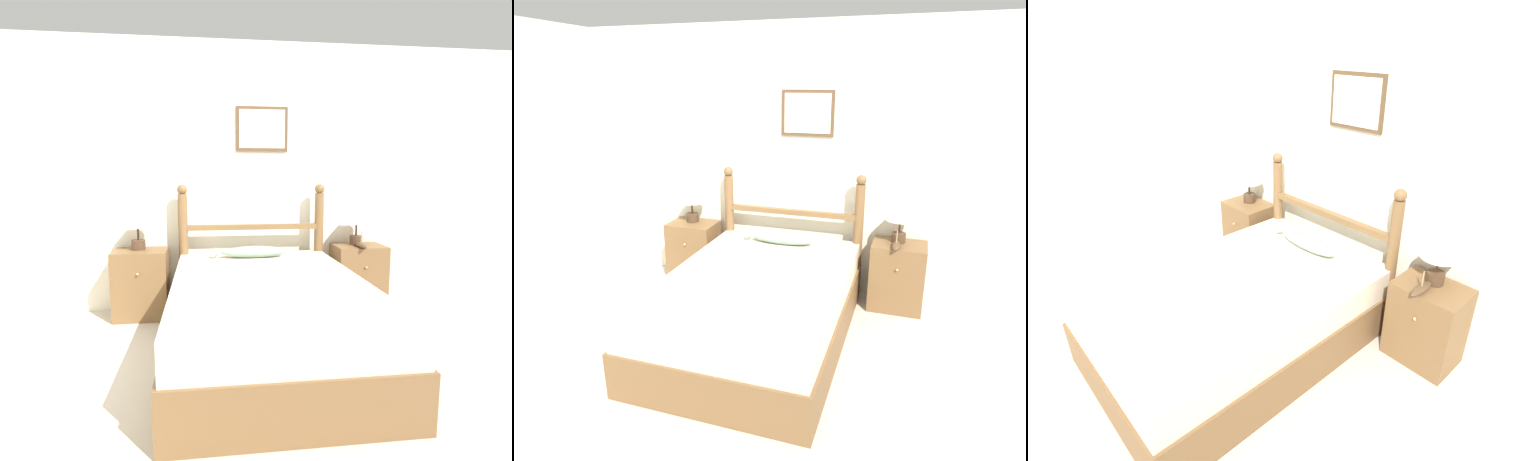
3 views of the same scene
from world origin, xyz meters
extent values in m
plane|color=#B7AD9E|center=(0.00, 0.00, 0.00)|extent=(16.00, 16.00, 0.00)
cube|color=beige|center=(0.00, 1.73, 1.27)|extent=(6.40, 0.06, 2.55)
cube|color=#4C3823|center=(0.23, 1.69, 1.74)|extent=(0.50, 0.02, 0.42)
cube|color=beige|center=(0.23, 1.68, 1.74)|extent=(0.44, 0.01, 0.36)
cube|color=white|center=(-2.10, 1.11, 1.46)|extent=(0.01, 0.84, 1.12)
cube|color=silver|center=(-2.09, 1.11, 1.46)|extent=(0.01, 0.76, 1.04)
cube|color=brown|center=(0.12, 0.57, 0.17)|extent=(1.39, 2.07, 0.34)
cube|color=beige|center=(0.12, 0.57, 0.46)|extent=(1.35, 2.03, 0.23)
cylinder|color=brown|center=(-0.53, 1.56, 0.57)|extent=(0.09, 0.09, 1.13)
sphere|color=brown|center=(-0.53, 1.56, 1.18)|extent=(0.10, 0.10, 0.10)
cylinder|color=brown|center=(0.78, 1.56, 0.57)|extent=(0.09, 0.09, 1.13)
sphere|color=brown|center=(0.78, 1.56, 1.18)|extent=(0.10, 0.10, 0.10)
cube|color=brown|center=(0.12, 1.56, 0.82)|extent=(1.30, 0.06, 0.05)
cube|color=brown|center=(-0.91, 1.49, 0.31)|extent=(0.48, 0.36, 0.63)
sphere|color=tan|center=(-0.91, 1.30, 0.45)|extent=(0.02, 0.02, 0.02)
cube|color=brown|center=(1.16, 1.49, 0.31)|extent=(0.48, 0.36, 0.63)
sphere|color=tan|center=(1.16, 1.30, 0.45)|extent=(0.02, 0.02, 0.02)
cylinder|color=#422D1E|center=(-0.93, 1.53, 0.67)|extent=(0.13, 0.13, 0.09)
cylinder|color=#422D1E|center=(-0.93, 1.53, 0.78)|extent=(0.02, 0.02, 0.12)
cone|color=beige|center=(-0.93, 1.53, 0.92)|extent=(0.26, 0.26, 0.16)
cylinder|color=#422D1E|center=(1.15, 1.54, 0.67)|extent=(0.13, 0.13, 0.09)
cylinder|color=#422D1E|center=(1.15, 1.54, 0.78)|extent=(0.02, 0.02, 0.12)
cone|color=beige|center=(1.15, 1.54, 0.92)|extent=(0.26, 0.26, 0.16)
ellipsoid|color=#4C3823|center=(1.14, 1.37, 0.65)|extent=(0.07, 0.25, 0.04)
cylinder|color=#997F56|center=(1.14, 1.37, 0.73)|extent=(0.01, 0.01, 0.11)
ellipsoid|color=gray|center=(0.11, 1.32, 0.62)|extent=(0.59, 0.15, 0.10)
cone|color=gray|center=(-0.21, 1.32, 0.62)|extent=(0.07, 0.09, 0.09)
camera|label=1|loc=(-0.31, -2.18, 1.32)|focal=28.00mm
camera|label=2|loc=(1.26, -2.55, 2.03)|focal=32.00mm
camera|label=3|loc=(2.16, -0.83, 2.19)|focal=28.00mm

